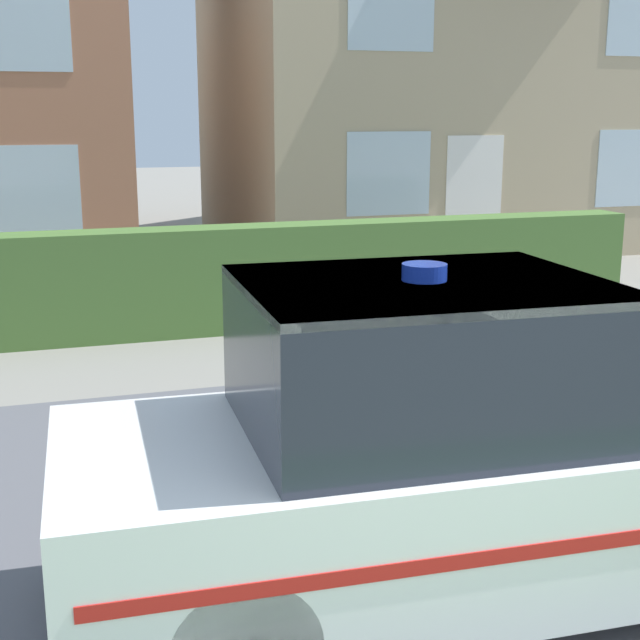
% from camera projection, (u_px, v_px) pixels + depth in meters
% --- Properties ---
extents(road_strip, '(28.00, 5.37, 0.01)m').
position_uv_depth(road_strip, '(320.00, 505.00, 5.72)').
color(road_strip, '#5B5B60').
rests_on(road_strip, ground).
extents(garden_hedge, '(10.39, 0.53, 1.21)m').
position_uv_depth(garden_hedge, '(220.00, 280.00, 10.16)').
color(garden_hedge, '#4C7233').
rests_on(garden_hedge, ground).
extents(police_car, '(4.03, 1.74, 1.75)m').
position_uv_depth(police_car, '(446.00, 457.00, 4.51)').
color(police_car, black).
rests_on(police_car, road_strip).
extents(house_right, '(8.62, 6.66, 7.57)m').
position_uv_depth(house_right, '(438.00, 37.00, 17.06)').
color(house_right, tan).
rests_on(house_right, ground).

